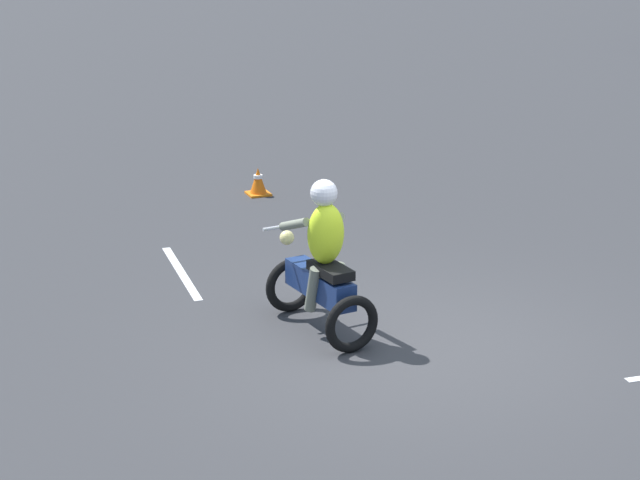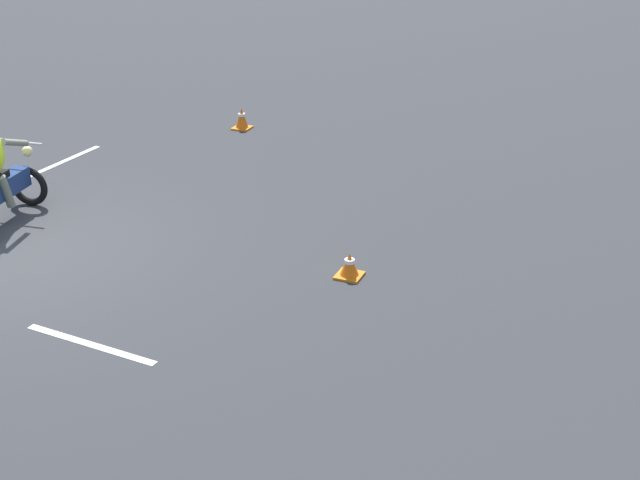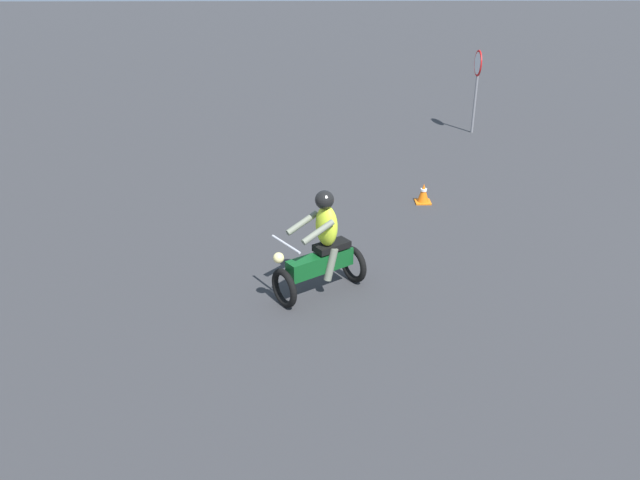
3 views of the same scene
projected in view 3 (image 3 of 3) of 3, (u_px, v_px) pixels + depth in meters
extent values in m
torus|color=black|center=(284.00, 288.00, 9.13)|extent=(0.55, 0.43, 0.60)
torus|color=black|center=(353.00, 264.00, 9.82)|extent=(0.55, 0.43, 0.60)
cube|color=#0F4C1E|center=(320.00, 263.00, 9.38)|extent=(0.83, 1.04, 0.28)
cube|color=black|center=(332.00, 246.00, 9.41)|extent=(0.53, 0.61, 0.10)
cylinder|color=silver|center=(286.00, 244.00, 8.86)|extent=(0.59, 0.43, 0.04)
sphere|color=#F2E08C|center=(279.00, 258.00, 8.87)|extent=(0.22, 0.22, 0.16)
ellipsoid|color=#D8F233|center=(327.00, 226.00, 9.20)|extent=(0.49, 0.46, 0.64)
cylinder|color=slate|center=(302.00, 223.00, 9.17)|extent=(0.39, 0.50, 0.27)
cylinder|color=slate|center=(318.00, 232.00, 8.87)|extent=(0.39, 0.50, 0.27)
cylinder|color=slate|center=(320.00, 258.00, 9.54)|extent=(0.24, 0.27, 0.51)
cylinder|color=slate|center=(331.00, 264.00, 9.33)|extent=(0.24, 0.27, 0.51)
sphere|color=black|center=(324.00, 200.00, 9.00)|extent=(0.39, 0.39, 0.28)
cylinder|color=slate|center=(476.00, 94.00, 17.54)|extent=(0.07, 0.07, 2.20)
cylinder|color=red|center=(478.00, 63.00, 17.18)|extent=(0.70, 0.03, 0.70)
cylinder|color=white|center=(478.00, 63.00, 17.18)|extent=(0.60, 0.01, 0.60)
cube|color=orange|center=(423.00, 202.00, 13.02)|extent=(0.32, 0.32, 0.03)
cone|color=orange|center=(423.00, 192.00, 12.93)|extent=(0.24, 0.24, 0.39)
cylinder|color=white|center=(424.00, 190.00, 12.91)|extent=(0.13, 0.13, 0.05)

